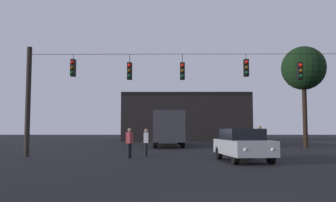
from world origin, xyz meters
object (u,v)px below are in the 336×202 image
pedestrian_crossing_center (130,141)px  pedestrian_crossing_left (146,141)px  pedestrian_crossing_right (260,139)px  tree_left_silhouette (304,69)px  city_bus (168,126)px  car_near_right (243,144)px

pedestrian_crossing_center → pedestrian_crossing_left: bearing=54.3°
pedestrian_crossing_right → tree_left_silhouette: 12.80m
city_bus → car_near_right: city_bus is taller
city_bus → pedestrian_crossing_right: size_ratio=6.48×
city_bus → pedestrian_crossing_left: city_bus is taller
city_bus → pedestrian_crossing_right: bearing=-67.7°
pedestrian_crossing_right → car_near_right: bearing=-115.0°
car_near_right → tree_left_silhouette: 16.48m
pedestrian_crossing_left → pedestrian_crossing_right: pedestrian_crossing_right is taller
pedestrian_crossing_left → tree_left_silhouette: (12.53, 10.42, 5.75)m
tree_left_silhouette → pedestrian_crossing_right: bearing=-122.4°
pedestrian_crossing_left → pedestrian_crossing_right: bearing=6.4°
car_near_right → pedestrian_crossing_center: (-5.50, 1.78, 0.07)m
city_bus → car_near_right: (3.60, -16.41, -1.07)m
pedestrian_crossing_left → tree_left_silhouette: tree_left_silhouette is taller
car_near_right → pedestrian_crossing_right: size_ratio=2.62×
pedestrian_crossing_right → tree_left_silhouette: size_ratio=0.20×
tree_left_silhouette → pedestrian_crossing_center: bearing=-139.2°
pedestrian_crossing_center → pedestrian_crossing_right: 7.39m
city_bus → pedestrian_crossing_center: (-1.90, -14.63, -1.00)m
pedestrian_crossing_left → tree_left_silhouette: 17.29m
city_bus → tree_left_silhouette: 12.75m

